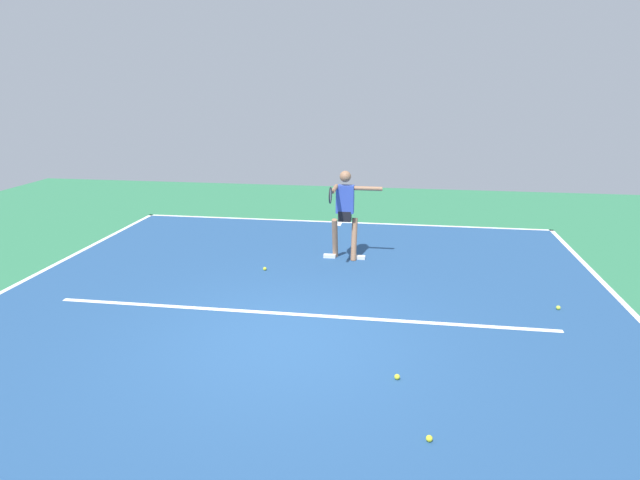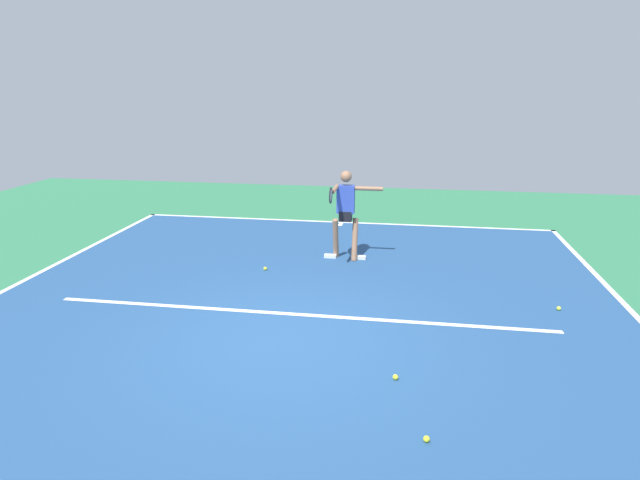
{
  "view_description": "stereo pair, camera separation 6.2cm",
  "coord_description": "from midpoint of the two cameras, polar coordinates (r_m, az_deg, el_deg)",
  "views": [
    {
      "loc": [
        -1.48,
        6.48,
        3.35
      ],
      "look_at": [
        -0.21,
        -1.83,
        0.9
      ],
      "focal_mm": 30.24,
      "sensor_mm": 36.0,
      "label": 1
    },
    {
      "loc": [
        -1.54,
        6.47,
        3.35
      ],
      "look_at": [
        -0.21,
        -1.83,
        0.9
      ],
      "focal_mm": 30.24,
      "sensor_mm": 36.0,
      "label": 2
    }
  ],
  "objects": [
    {
      "name": "tennis_ball_far_corner",
      "position": [
        6.59,
        7.89,
        -14.15
      ],
      "size": [
        0.07,
        0.07,
        0.07
      ],
      "primitive_type": "sphere",
      "color": "yellow",
      "rests_on": "ground_plane"
    },
    {
      "name": "ground_plane",
      "position": [
        7.44,
        -4.03,
        -10.54
      ],
      "size": [
        22.69,
        22.69,
        0.0
      ],
      "primitive_type": "plane",
      "color": "#2D754C"
    },
    {
      "name": "court_surface",
      "position": [
        7.44,
        -4.03,
        -10.53
      ],
      "size": [
        10.18,
        13.15,
        0.0
      ],
      "primitive_type": "cube",
      "color": "navy",
      "rests_on": "ground_plane"
    },
    {
      "name": "tennis_ball_near_player",
      "position": [
        10.08,
        -6.04,
        -3.04
      ],
      "size": [
        0.07,
        0.07,
        0.07
      ],
      "primitive_type": "sphere",
      "color": "yellow",
      "rests_on": "ground_plane"
    },
    {
      "name": "tennis_ball_near_service_line",
      "position": [
        5.67,
        11.16,
        -19.91
      ],
      "size": [
        0.07,
        0.07,
        0.07
      ],
      "primitive_type": "sphere",
      "color": "yellow",
      "rests_on": "ground_plane"
    },
    {
      "name": "court_line_centre_mark",
      "position": [
        13.31,
        1.92,
        1.69
      ],
      "size": [
        0.1,
        0.3,
        0.01
      ],
      "primitive_type": "cube",
      "color": "white",
      "rests_on": "ground_plane"
    },
    {
      "name": "court_line_baseline_near",
      "position": [
        13.5,
        2.02,
        1.9
      ],
      "size": [
        10.18,
        0.1,
        0.01
      ],
      "primitive_type": "cube",
      "color": "white",
      "rests_on": "ground_plane"
    },
    {
      "name": "tennis_ball_by_baseline",
      "position": [
        9.1,
        23.73,
        -6.58
      ],
      "size": [
        0.07,
        0.07,
        0.07
      ],
      "primitive_type": "sphere",
      "color": "#C6E53D",
      "rests_on": "ground_plane"
    },
    {
      "name": "tennis_player",
      "position": [
        10.42,
        2.5,
        3.28
      ],
      "size": [
        1.13,
        1.2,
        1.77
      ],
      "rotation": [
        0.0,
        0.0,
        0.0
      ],
      "color": "#9E7051",
      "rests_on": "ground_plane"
    },
    {
      "name": "court_line_service",
      "position": [
        8.2,
        -2.71,
        -7.86
      ],
      "size": [
        7.64,
        0.1,
        0.01
      ],
      "primitive_type": "cube",
      "color": "white",
      "rests_on": "ground_plane"
    }
  ]
}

